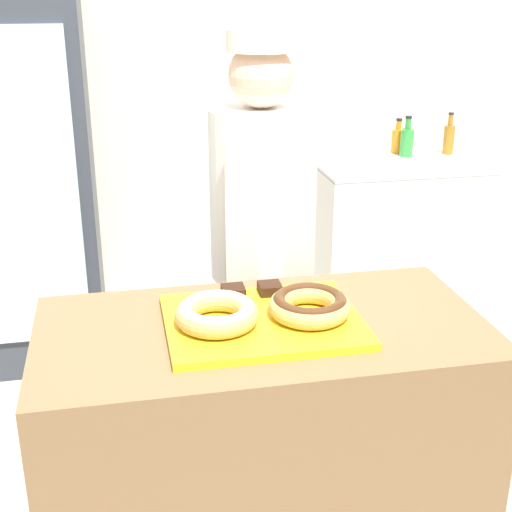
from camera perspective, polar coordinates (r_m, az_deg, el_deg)
wall_back at (r=4.01m, az=-5.95°, el=14.03°), size 8.00×0.06×2.70m
display_counter at (r=2.34m, az=0.51°, el=-15.45°), size 1.33×0.67×0.90m
serving_tray at (r=2.10m, az=0.55°, el=-5.26°), size 0.57×0.44×0.02m
donut_light_glaze at (r=2.04m, az=-3.15°, el=-4.55°), size 0.24×0.24×0.07m
donut_chocolate_glaze at (r=2.09m, az=4.32°, el=-3.90°), size 0.24×0.24×0.07m
brownie_back_left at (r=2.22m, az=-1.83°, el=-2.85°), size 0.07×0.07×0.03m
brownie_back_right at (r=2.24m, az=1.12°, el=-2.61°), size 0.07×0.07×0.03m
baker_person at (r=2.63m, az=0.38°, el=0.11°), size 0.37×0.37×1.70m
beverage_fridge at (r=3.71m, az=-18.04°, el=5.58°), size 0.67×0.69×1.82m
chest_freezer at (r=4.11m, az=10.84°, el=1.20°), size 0.90×0.59×0.92m
bottle_green at (r=4.11m, az=11.98°, el=8.99°), size 0.07×0.07×0.23m
bottle_amber at (r=4.22m, az=15.17°, el=9.10°), size 0.06×0.06×0.23m
bottle_orange at (r=4.19m, az=11.28°, el=9.12°), size 0.07×0.07×0.20m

